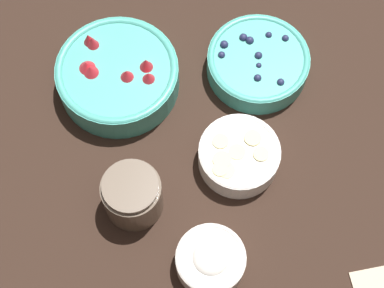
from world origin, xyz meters
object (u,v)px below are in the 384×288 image
object	(u,v)px
bowl_bananas	(239,155)
bowl_cream	(211,260)
bowl_strawberries	(118,75)
jar_chocolate	(133,196)
bowl_blueberries	(258,62)

from	to	relation	value
bowl_bananas	bowl_cream	distance (m)	0.19
bowl_strawberries	jar_chocolate	bearing A→B (deg)	167.38
bowl_blueberries	bowl_cream	world-z (taller)	bowl_cream
bowl_blueberries	bowl_cream	size ratio (longest dim) A/B	1.66
bowl_cream	jar_chocolate	world-z (taller)	jar_chocolate
bowl_blueberries	bowl_bananas	xyz separation A→B (m)	(-0.16, 0.11, 0.00)
bowl_blueberries	bowl_cream	distance (m)	0.38
bowl_bananas	jar_chocolate	bearing A→B (deg)	92.12
bowl_blueberries	bowl_bananas	distance (m)	0.19
bowl_blueberries	jar_chocolate	bearing A→B (deg)	118.73
bowl_strawberries	bowl_cream	bearing A→B (deg)	-175.50
bowl_bananas	jar_chocolate	size ratio (longest dim) A/B	1.42
bowl_blueberries	bowl_strawberries	bearing A→B (deg)	75.56
bowl_cream	bowl_bananas	bearing A→B (deg)	-37.07
bowl_strawberries	bowl_bananas	distance (m)	0.27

